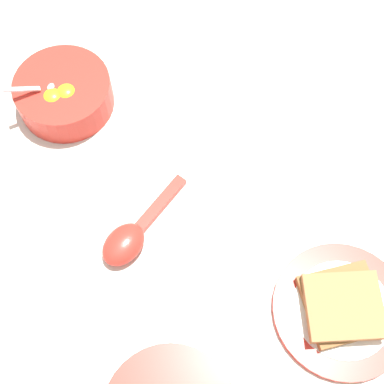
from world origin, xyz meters
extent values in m
plane|color=beige|center=(0.00, 0.00, 0.00)|extent=(3.00, 3.00, 0.00)
cylinder|color=red|center=(0.22, 0.23, 0.03)|extent=(0.15, 0.15, 0.05)
cylinder|color=white|center=(0.22, 0.23, 0.03)|extent=(0.12, 0.12, 0.02)
ellipsoid|color=yellow|center=(0.20, 0.23, 0.05)|extent=(0.03, 0.03, 0.02)
ellipsoid|color=yellow|center=(0.21, 0.21, 0.05)|extent=(0.03, 0.03, 0.02)
cylinder|color=black|center=(0.21, 0.23, 0.05)|extent=(0.03, 0.03, 0.00)
ellipsoid|color=silver|center=(0.21, 0.24, 0.05)|extent=(0.03, 0.02, 0.01)
cube|color=silver|center=(0.19, 0.27, 0.07)|extent=(0.03, 0.05, 0.03)
cylinder|color=red|center=(-0.02, -0.22, 0.01)|extent=(0.18, 0.18, 0.01)
cylinder|color=white|center=(-0.02, -0.22, 0.01)|extent=(0.13, 0.13, 0.00)
cube|color=brown|center=(-0.01, -0.22, 0.02)|extent=(0.13, 0.13, 0.01)
cube|color=#9E7042|center=(-0.02, -0.22, 0.03)|extent=(0.11, 0.11, 0.01)
ellipsoid|color=red|center=(0.01, 0.08, 0.02)|extent=(0.08, 0.07, 0.03)
cube|color=red|center=(0.08, 0.05, 0.01)|extent=(0.10, 0.06, 0.01)
camera|label=1|loc=(-0.21, -0.06, 0.70)|focal=50.00mm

